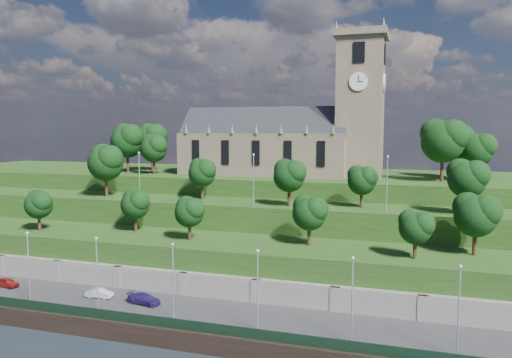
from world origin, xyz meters
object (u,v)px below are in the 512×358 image
(car_left, at_px, (7,282))
(car_middle, at_px, (99,293))
(church, at_px, (289,136))
(car_right, at_px, (144,299))

(car_left, height_order, car_middle, car_left)
(church, height_order, car_right, church)
(church, height_order, car_left, church)
(church, bearing_deg, car_right, -102.86)
(church, distance_m, car_right, 45.02)
(car_left, distance_m, car_right, 21.56)
(car_middle, bearing_deg, car_right, -97.54)
(car_middle, height_order, car_right, car_right)
(car_left, xyz_separation_m, car_middle, (14.85, 0.04, -0.03))
(car_left, distance_m, car_middle, 14.85)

